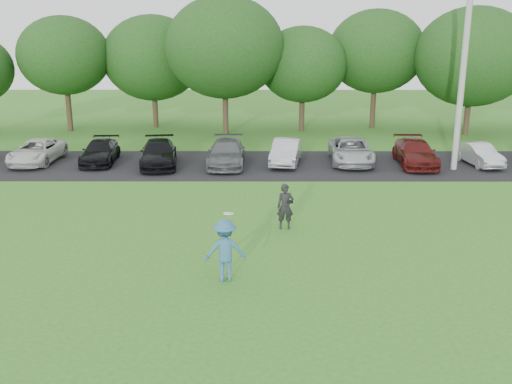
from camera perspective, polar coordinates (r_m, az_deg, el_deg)
ground at (r=16.28m, az=-0.03°, el=-7.81°), size 100.00×100.00×0.00m
parking_lot at (r=28.66m, az=0.05°, el=2.76°), size 32.00×6.50×0.03m
utility_pole at (r=28.59m, az=20.09°, el=12.28°), size 0.28×0.28×10.39m
frisbee_player at (r=15.37m, az=-3.12°, el=-5.83°), size 1.20×0.79×1.98m
camera_bystander at (r=19.31m, az=2.95°, el=-1.47°), size 0.59×0.44×1.57m
parked_cars at (r=28.60m, az=-1.54°, el=3.98°), size 30.38×5.18×1.26m
tree_row at (r=37.73m, az=2.43°, el=13.44°), size 42.39×9.85×8.64m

